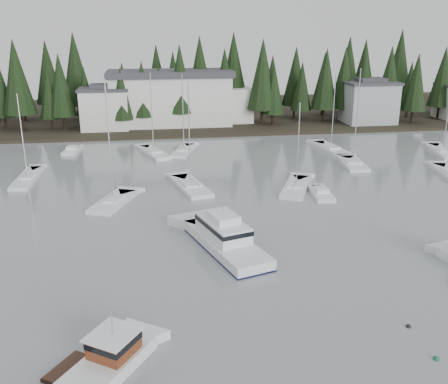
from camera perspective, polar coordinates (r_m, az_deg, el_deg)
The scene contains 20 objects.
far_shore_land at distance 120.00m, azimuth -3.94°, elevation 8.87°, with size 240.00×54.00×1.00m, color black.
conifer_treeline at distance 109.20m, azimuth -3.47°, elevation 7.94°, with size 200.00×22.00×20.00m, color black, non-canonical shape.
house_west at distance 101.51m, azimuth -13.46°, elevation 9.34°, with size 9.54×7.42×8.75m.
house_east_a at distance 109.85m, azimuth 16.23°, elevation 9.91°, with size 10.60×8.48×9.25m.
harbor_inn at distance 104.47m, azimuth -4.99°, elevation 10.64°, with size 29.50×11.50×10.90m.
lobster_boat_brown at distance 32.05m, azimuth -13.98°, elevation -19.08°, with size 7.11×8.67×4.22m.
cabin_cruiser_center at distance 46.66m, azimuth 0.11°, elevation -5.56°, with size 7.13×12.53×5.14m.
sailboat_0 at distance 89.60m, azimuth 23.70°, elevation 4.14°, with size 5.12×10.85×12.32m.
sailboat_1 at distance 72.59m, azimuth -21.51°, elevation 1.36°, with size 2.64×10.45×12.09m.
sailboat_2 at distance 77.14m, azimuth 14.51°, elevation 3.04°, with size 4.01×8.47×14.69m.
sailboat_4 at distance 64.27m, azimuth -3.86°, elevation 0.54°, with size 5.18×10.16×13.91m.
sailboat_5 at distance 64.37m, azimuth 8.24°, elevation 0.40°, with size 6.45×9.74×11.52m.
sailboat_7 at distance 59.76m, azimuth -12.50°, elevation -1.24°, with size 5.73×8.57×14.88m.
sailboat_8 at distance 85.99m, azimuth 12.10°, elevation 4.75°, with size 4.01×10.43×13.07m.
sailboat_11 at distance 82.20m, azimuth -8.04°, elevation 4.37°, with size 5.58×10.09×13.57m.
sailboat_12 at distance 82.88m, azimuth -4.60°, elevation 4.61°, with size 5.04×9.32×13.20m.
runabout_1 at distance 62.28m, azimuth 11.05°, elevation -0.29°, with size 2.67×5.82×1.42m.
runabout_3 at distance 86.44m, azimuth -16.99°, elevation 4.47°, with size 2.74×5.56×1.42m.
mooring_buoy_green at distance 35.33m, azimuth 23.07°, elevation -17.17°, with size 0.42×0.42×0.42m, color #145933.
mooring_buoy_dark at distance 37.86m, azimuth 20.31°, elevation -14.25°, with size 0.38×0.38×0.38m, color black.
Camera 1 is at (-9.24, -21.01, 19.68)m, focal length 40.00 mm.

